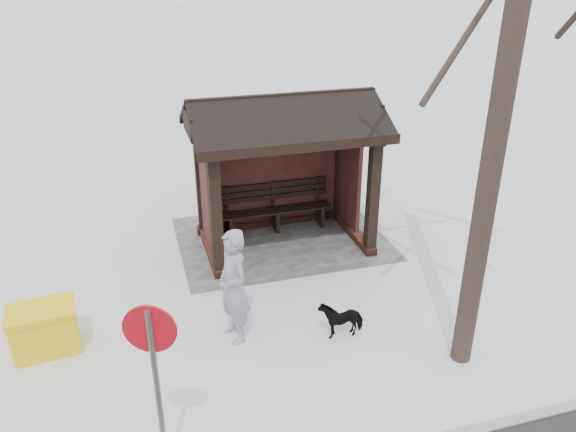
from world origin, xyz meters
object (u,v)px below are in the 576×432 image
object	(u,v)px
grit_bin	(44,329)
pedestrian	(233,287)
dog	(341,318)
road_sign	(153,355)
bus_shelter	(281,140)

from	to	relation	value
grit_bin	pedestrian	bearing A→B (deg)	164.06
dog	road_sign	distance (m)	3.63
dog	road_sign	bearing A→B (deg)	-58.68
dog	road_sign	world-z (taller)	road_sign
bus_shelter	grit_bin	bearing A→B (deg)	29.43
bus_shelter	grit_bin	xyz separation A→B (m)	(4.34, 2.45, -1.79)
pedestrian	grit_bin	size ratio (longest dim) A/B	1.79
bus_shelter	road_sign	distance (m)	5.87
pedestrian	road_sign	distance (m)	2.61
pedestrian	dog	distance (m)	1.76
dog	grit_bin	xyz separation A→B (m)	(4.36, -0.86, 0.09)
pedestrian	dog	size ratio (longest dim) A/B	2.69
grit_bin	road_sign	bearing A→B (deg)	113.64
bus_shelter	pedestrian	distance (m)	3.57
pedestrian	road_sign	bearing A→B (deg)	-44.70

